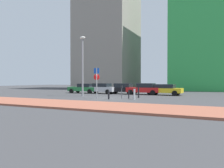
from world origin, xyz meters
TOP-DOWN VIEW (x-y plane):
  - ground_plane at (0.00, 0.00)m, footprint 120.00×120.00m
  - sidewalk_brick at (0.00, -6.71)m, footprint 40.00×4.48m
  - parked_car_green at (-7.32, 6.82)m, footprint 4.50×2.13m
  - parked_car_silver at (-4.42, 6.87)m, footprint 4.24×2.12m
  - parked_car_black at (-1.47, 7.40)m, footprint 4.05×2.04m
  - parked_car_red at (1.62, 7.27)m, footprint 4.27×2.04m
  - parked_car_yellow at (4.18, 7.32)m, footprint 4.64×2.27m
  - parking_sign_post at (-0.90, -0.99)m, footprint 0.59×0.18m
  - parking_meter at (1.30, 0.25)m, footprint 0.18×0.14m
  - street_lamp at (-4.06, 1.34)m, footprint 0.70×0.36m
  - traffic_bollard_near at (2.03, 0.34)m, footprint 0.12×0.12m
  - traffic_bollard_mid at (2.61, 1.76)m, footprint 0.16×0.16m
  - traffic_bollard_far at (0.47, -1.06)m, footprint 0.17×0.17m
  - traffic_bollard_edge at (2.83, -0.29)m, footprint 0.18×0.18m
  - building_colorful_midrise at (9.74, 25.48)m, footprint 14.46×12.96m
  - building_under_construction at (-11.34, 23.10)m, footprint 11.71×11.99m

SIDE VIEW (x-z plane):
  - ground_plane at x=0.00m, z-range 0.00..0.00m
  - sidewalk_brick at x=0.00m, z-range 0.00..0.14m
  - traffic_bollard_far at x=0.47m, z-range 0.00..0.86m
  - traffic_bollard_near at x=2.03m, z-range 0.00..0.88m
  - traffic_bollard_edge at x=2.83m, z-range 0.00..1.02m
  - traffic_bollard_mid at x=2.61m, z-range 0.00..1.10m
  - parked_car_green at x=-7.32m, z-range 0.03..1.43m
  - parked_car_yellow at x=4.18m, z-range 0.05..1.42m
  - parked_car_black at x=-1.47m, z-range 0.04..1.50m
  - parked_car_red at x=1.62m, z-range 0.03..1.51m
  - parked_car_silver at x=-4.42m, z-range 0.05..1.50m
  - parking_meter at x=1.30m, z-range 0.20..1.50m
  - parking_sign_post at x=-0.90m, z-range 0.41..3.52m
  - street_lamp at x=-4.06m, z-range 0.62..7.58m
  - building_colorful_midrise at x=9.74m, z-range 0.00..24.88m
  - building_under_construction at x=-11.34m, z-range 0.00..25.36m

